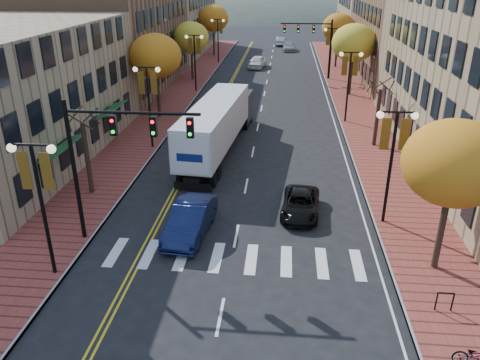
% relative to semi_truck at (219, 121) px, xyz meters
% --- Properties ---
extents(ground, '(200.00, 200.00, 0.00)m').
position_rel_semi_truck_xyz_m(ground, '(2.46, -16.06, -2.26)').
color(ground, black).
rests_on(ground, ground).
extents(sidewalk_left, '(4.00, 85.00, 0.15)m').
position_rel_semi_truck_xyz_m(sidewalk_left, '(-6.54, 16.44, -2.18)').
color(sidewalk_left, brown).
rests_on(sidewalk_left, ground).
extents(sidewalk_right, '(4.00, 85.00, 0.15)m').
position_rel_semi_truck_xyz_m(sidewalk_right, '(11.46, 16.44, -2.18)').
color(sidewalk_right, brown).
rests_on(sidewalk_right, ground).
extents(building_left_mid, '(12.00, 24.00, 11.00)m').
position_rel_semi_truck_xyz_m(building_left_mid, '(-14.54, 19.94, 3.24)').
color(building_left_mid, brown).
rests_on(building_left_mid, ground).
extents(building_left_far, '(12.00, 26.00, 9.50)m').
position_rel_semi_truck_xyz_m(building_left_far, '(-14.54, 44.94, 2.49)').
color(building_left_far, '#9E8966').
rests_on(building_left_far, ground).
extents(building_right_mid, '(15.00, 24.00, 10.00)m').
position_rel_semi_truck_xyz_m(building_right_mid, '(20.96, 25.94, 2.74)').
color(building_right_mid, brown).
rests_on(building_right_mid, ground).
extents(building_right_far, '(15.00, 20.00, 11.00)m').
position_rel_semi_truck_xyz_m(building_right_far, '(20.96, 47.94, 3.24)').
color(building_right_far, '#9E8966').
rests_on(building_right_far, ground).
extents(tree_left_a, '(0.28, 0.28, 4.20)m').
position_rel_semi_truck_xyz_m(tree_left_a, '(-6.54, -8.06, -0.01)').
color(tree_left_a, '#382619').
rests_on(tree_left_a, sidewalk_left).
extents(tree_left_b, '(4.48, 4.48, 7.21)m').
position_rel_semi_truck_xyz_m(tree_left_b, '(-6.54, 7.94, 3.19)').
color(tree_left_b, '#382619').
rests_on(tree_left_b, sidewalk_left).
extents(tree_left_c, '(4.16, 4.16, 6.69)m').
position_rel_semi_truck_xyz_m(tree_left_c, '(-6.54, 23.94, 2.80)').
color(tree_left_c, '#382619').
rests_on(tree_left_c, sidewalk_left).
extents(tree_left_d, '(4.61, 4.61, 7.42)m').
position_rel_semi_truck_xyz_m(tree_left_d, '(-6.54, 41.94, 3.34)').
color(tree_left_d, '#382619').
rests_on(tree_left_d, sidewalk_left).
extents(tree_right_a, '(4.16, 4.16, 6.69)m').
position_rel_semi_truck_xyz_m(tree_right_a, '(11.46, -14.06, 2.80)').
color(tree_right_a, '#382619').
rests_on(tree_right_a, sidewalk_right).
extents(tree_right_b, '(0.28, 0.28, 4.20)m').
position_rel_semi_truck_xyz_m(tree_right_b, '(11.46, 1.94, -0.01)').
color(tree_right_b, '#382619').
rests_on(tree_right_b, sidewalk_right).
extents(tree_right_c, '(4.48, 4.48, 7.21)m').
position_rel_semi_truck_xyz_m(tree_right_c, '(11.46, 17.94, 3.19)').
color(tree_right_c, '#382619').
rests_on(tree_right_c, sidewalk_right).
extents(tree_right_d, '(4.35, 4.35, 7.00)m').
position_rel_semi_truck_xyz_m(tree_right_d, '(11.46, 33.94, 3.03)').
color(tree_right_d, '#382619').
rests_on(tree_right_d, sidewalk_right).
extents(lamp_left_a, '(1.96, 0.36, 6.05)m').
position_rel_semi_truck_xyz_m(lamp_left_a, '(-5.04, -16.06, 2.03)').
color(lamp_left_a, black).
rests_on(lamp_left_a, ground).
extents(lamp_left_b, '(1.96, 0.36, 6.05)m').
position_rel_semi_truck_xyz_m(lamp_left_b, '(-5.04, -0.06, 2.03)').
color(lamp_left_b, black).
rests_on(lamp_left_b, ground).
extents(lamp_left_c, '(1.96, 0.36, 6.05)m').
position_rel_semi_truck_xyz_m(lamp_left_c, '(-5.04, 17.94, 2.03)').
color(lamp_left_c, black).
rests_on(lamp_left_c, ground).
extents(lamp_left_d, '(1.96, 0.36, 6.05)m').
position_rel_semi_truck_xyz_m(lamp_left_d, '(-5.04, 35.94, 2.03)').
color(lamp_left_d, black).
rests_on(lamp_left_d, ground).
extents(lamp_right_a, '(1.96, 0.36, 6.05)m').
position_rel_semi_truck_xyz_m(lamp_right_a, '(9.96, -10.06, 2.03)').
color(lamp_right_a, black).
rests_on(lamp_right_a, ground).
extents(lamp_right_b, '(1.96, 0.36, 6.05)m').
position_rel_semi_truck_xyz_m(lamp_right_b, '(9.96, 7.94, 2.03)').
color(lamp_right_b, black).
rests_on(lamp_right_b, ground).
extents(lamp_right_c, '(1.96, 0.36, 6.05)m').
position_rel_semi_truck_xyz_m(lamp_right_c, '(9.96, 25.94, 2.03)').
color(lamp_right_c, black).
rests_on(lamp_right_c, ground).
extents(traffic_mast_near, '(6.10, 0.35, 7.00)m').
position_rel_semi_truck_xyz_m(traffic_mast_near, '(-3.01, -13.06, 2.66)').
color(traffic_mast_near, black).
rests_on(traffic_mast_near, ground).
extents(traffic_mast_far, '(6.10, 0.34, 7.00)m').
position_rel_semi_truck_xyz_m(traffic_mast_far, '(7.94, 25.94, 2.66)').
color(traffic_mast_far, black).
rests_on(traffic_mast_far, ground).
extents(semi_truck, '(3.84, 15.62, 3.87)m').
position_rel_semi_truck_xyz_m(semi_truck, '(0.00, 0.00, 0.00)').
color(semi_truck, black).
rests_on(semi_truck, ground).
extents(navy_sedan, '(2.12, 4.99, 1.60)m').
position_rel_semi_truck_xyz_m(navy_sedan, '(0.17, -12.08, -1.46)').
color(navy_sedan, '#0E1538').
rests_on(navy_sedan, ground).
extents(black_suv, '(2.27, 4.37, 1.18)m').
position_rel_semi_truck_xyz_m(black_suv, '(5.68, -9.37, -1.67)').
color(black_suv, black).
rests_on(black_suv, ground).
extents(car_far_white, '(2.44, 4.84, 1.58)m').
position_rel_semi_truck_xyz_m(car_far_white, '(0.74, 32.76, -1.47)').
color(car_far_white, white).
rests_on(car_far_white, ground).
extents(car_far_silver, '(1.99, 4.80, 1.39)m').
position_rel_semi_truck_xyz_m(car_far_silver, '(5.07, 48.44, -1.56)').
color(car_far_silver, '#97989E').
rests_on(car_far_silver, ground).
extents(car_far_oncoming, '(1.99, 4.52, 1.44)m').
position_rel_semi_truck_xyz_m(car_far_oncoming, '(3.68, 54.70, -1.54)').
color(car_far_oncoming, '#AEB0B7').
rests_on(car_far_oncoming, ground).
extents(bicycle, '(1.56, 0.61, 0.81)m').
position_rel_semi_truck_xyz_m(bicycle, '(11.19, -19.78, -1.70)').
color(bicycle, gray).
rests_on(bicycle, sidewalk_right).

